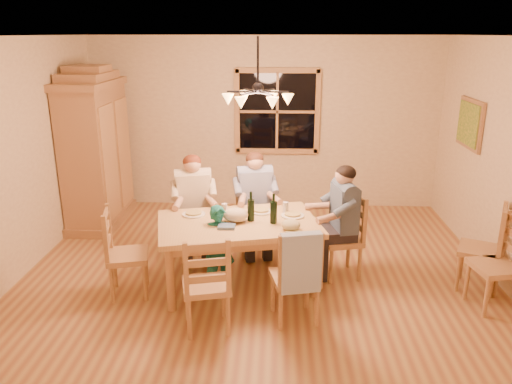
{
  "coord_description": "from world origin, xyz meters",
  "views": [
    {
      "loc": [
        0.23,
        -5.37,
        2.73
      ],
      "look_at": [
        -0.02,
        0.1,
        0.98
      ],
      "focal_mm": 35.0,
      "sensor_mm": 36.0,
      "label": 1
    }
  ],
  "objects_px": {
    "adult_woman": "(193,194)",
    "adult_slate_man": "(343,208)",
    "chair_far_right": "(255,230)",
    "chair_spare_front": "(493,280)",
    "armoire": "(96,153)",
    "wine_bottle_b": "(274,209)",
    "adult_plaid_man": "(255,191)",
    "chair_spare_back": "(477,262)",
    "chandelier": "(258,97)",
    "chair_near_right": "(294,291)",
    "dining_table": "(238,230)",
    "wine_bottle_a": "(251,206)",
    "chair_near_left": "(207,300)",
    "chair_end_left": "(129,268)",
    "child": "(219,248)",
    "chair_far_left": "(195,235)",
    "chair_end_right": "(340,251)"
  },
  "relations": [
    {
      "from": "adult_woman",
      "to": "adult_slate_man",
      "type": "height_order",
      "value": "same"
    },
    {
      "from": "chair_far_right",
      "to": "chair_spare_front",
      "type": "relative_size",
      "value": 1.0
    },
    {
      "from": "armoire",
      "to": "wine_bottle_b",
      "type": "distance_m",
      "value": 3.23
    },
    {
      "from": "adult_plaid_man",
      "to": "chair_spare_back",
      "type": "height_order",
      "value": "adult_plaid_man"
    },
    {
      "from": "chandelier",
      "to": "chair_near_right",
      "type": "relative_size",
      "value": 0.78
    },
    {
      "from": "chandelier",
      "to": "adult_woman",
      "type": "bearing_deg",
      "value": 153.23
    },
    {
      "from": "dining_table",
      "to": "adult_slate_man",
      "type": "xyz_separation_m",
      "value": [
        1.17,
        0.27,
        0.18
      ]
    },
    {
      "from": "chair_far_right",
      "to": "wine_bottle_a",
      "type": "xyz_separation_m",
      "value": [
        -0.0,
        -0.83,
        0.62
      ]
    },
    {
      "from": "dining_table",
      "to": "wine_bottle_b",
      "type": "bearing_deg",
      "value": -3.52
    },
    {
      "from": "armoire",
      "to": "chair_near_left",
      "type": "relative_size",
      "value": 2.32
    },
    {
      "from": "chair_far_right",
      "to": "chair_end_left",
      "type": "xyz_separation_m",
      "value": [
        -1.31,
        -1.14,
        0.0
      ]
    },
    {
      "from": "adult_woman",
      "to": "child",
      "type": "bearing_deg",
      "value": 103.61
    },
    {
      "from": "armoire",
      "to": "chair_far_right",
      "type": "relative_size",
      "value": 2.32
    },
    {
      "from": "child",
      "to": "chair_spare_front",
      "type": "distance_m",
      "value": 2.88
    },
    {
      "from": "adult_slate_man",
      "to": "chandelier",
      "type": "bearing_deg",
      "value": 75.97
    },
    {
      "from": "chair_near_left",
      "to": "adult_slate_man",
      "type": "distance_m",
      "value": 1.9
    },
    {
      "from": "chair_near_left",
      "to": "chair_spare_back",
      "type": "height_order",
      "value": "same"
    },
    {
      "from": "chair_end_left",
      "to": "adult_woman",
      "type": "xyz_separation_m",
      "value": [
        0.56,
        0.97,
        0.54
      ]
    },
    {
      "from": "adult_plaid_man",
      "to": "child",
      "type": "xyz_separation_m",
      "value": [
        -0.35,
        -0.97,
        -0.36
      ]
    },
    {
      "from": "adult_woman",
      "to": "adult_plaid_man",
      "type": "xyz_separation_m",
      "value": [
        0.75,
        0.17,
        0.0
      ]
    },
    {
      "from": "adult_woman",
      "to": "wine_bottle_a",
      "type": "bearing_deg",
      "value": 125.34
    },
    {
      "from": "dining_table",
      "to": "chair_far_right",
      "type": "distance_m",
      "value": 0.95
    },
    {
      "from": "wine_bottle_a",
      "to": "chair_far_right",
      "type": "bearing_deg",
      "value": 89.77
    },
    {
      "from": "adult_plaid_man",
      "to": "adult_slate_man",
      "type": "height_order",
      "value": "same"
    },
    {
      "from": "chair_far_left",
      "to": "adult_woman",
      "type": "bearing_deg",
      "value": 166.82
    },
    {
      "from": "chair_spare_front",
      "to": "chair_spare_back",
      "type": "height_order",
      "value": "same"
    },
    {
      "from": "adult_woman",
      "to": "wine_bottle_b",
      "type": "height_order",
      "value": "adult_woman"
    },
    {
      "from": "adult_plaid_man",
      "to": "wine_bottle_b",
      "type": "xyz_separation_m",
      "value": [
        0.24,
        -0.89,
        0.08
      ]
    },
    {
      "from": "chair_near_right",
      "to": "chair_end_left",
      "type": "xyz_separation_m",
      "value": [
        -1.77,
        0.42,
        0.0
      ]
    },
    {
      "from": "chandelier",
      "to": "adult_woman",
      "type": "xyz_separation_m",
      "value": [
        -0.81,
        0.41,
        -1.24
      ]
    },
    {
      "from": "wine_bottle_a",
      "to": "wine_bottle_b",
      "type": "xyz_separation_m",
      "value": [
        0.25,
        -0.06,
        0.0
      ]
    },
    {
      "from": "chandelier",
      "to": "adult_slate_man",
      "type": "xyz_separation_m",
      "value": [
        0.97,
        -0.01,
        -1.24
      ]
    },
    {
      "from": "wine_bottle_a",
      "to": "chair_far_left",
      "type": "bearing_deg",
      "value": 138.52
    },
    {
      "from": "chair_far_left",
      "to": "chair_end_right",
      "type": "xyz_separation_m",
      "value": [
        1.77,
        -0.42,
        0.0
      ]
    },
    {
      "from": "chair_end_left",
      "to": "wine_bottle_a",
      "type": "height_order",
      "value": "wine_bottle_a"
    },
    {
      "from": "chair_far_right",
      "to": "chair_end_right",
      "type": "xyz_separation_m",
      "value": [
        1.03,
        -0.6,
        0.0
      ]
    },
    {
      "from": "adult_woman",
      "to": "wine_bottle_a",
      "type": "distance_m",
      "value": 1.0
    },
    {
      "from": "dining_table",
      "to": "adult_woman",
      "type": "distance_m",
      "value": 0.94
    },
    {
      "from": "chair_spare_front",
      "to": "chair_end_left",
      "type": "bearing_deg",
      "value": 77.62
    },
    {
      "from": "chair_far_right",
      "to": "adult_plaid_man",
      "type": "relative_size",
      "value": 1.13
    },
    {
      "from": "adult_plaid_man",
      "to": "chair_near_left",
      "type": "bearing_deg",
      "value": 64.8
    },
    {
      "from": "chair_spare_back",
      "to": "adult_plaid_man",
      "type": "bearing_deg",
      "value": 96.54
    },
    {
      "from": "chair_end_left",
      "to": "chair_spare_front",
      "type": "bearing_deg",
      "value": 75.33
    },
    {
      "from": "wine_bottle_b",
      "to": "chair_spare_back",
      "type": "bearing_deg",
      "value": 1.82
    },
    {
      "from": "chair_near_right",
      "to": "wine_bottle_a",
      "type": "distance_m",
      "value": 1.07
    },
    {
      "from": "chair_far_left",
      "to": "chair_spare_front",
      "type": "xyz_separation_m",
      "value": [
        3.26,
        -1.07,
        0.0
      ]
    },
    {
      "from": "adult_slate_man",
      "to": "wine_bottle_a",
      "type": "distance_m",
      "value": 1.06
    },
    {
      "from": "chair_far_left",
      "to": "wine_bottle_a",
      "type": "height_order",
      "value": "wine_bottle_a"
    },
    {
      "from": "chair_near_left",
      "to": "chair_spare_front",
      "type": "height_order",
      "value": "same"
    },
    {
      "from": "wine_bottle_a",
      "to": "wine_bottle_b",
      "type": "height_order",
      "value": "same"
    }
  ]
}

